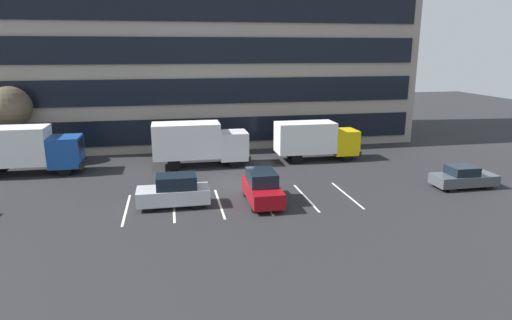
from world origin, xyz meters
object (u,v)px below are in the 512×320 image
at_px(box_truck_yellow, 315,139).
at_px(bare_tree, 10,107).
at_px(box_truck_white, 199,142).
at_px(suv_silver, 174,191).
at_px(box_truck_blue, 25,148).
at_px(sedan_charcoal, 463,177).
at_px(suv_maroon, 262,188).

distance_m(box_truck_yellow, bare_tree, 25.37).
xyz_separation_m(box_truck_white, bare_tree, (-14.99, 4.07, 2.65)).
xyz_separation_m(box_truck_yellow, suv_silver, (-12.03, -9.29, -0.92)).
height_order(box_truck_yellow, box_truck_white, box_truck_white).
height_order(box_truck_blue, sedan_charcoal, box_truck_blue).
relative_size(sedan_charcoal, suv_maroon, 0.98).
xyz_separation_m(box_truck_blue, suv_silver, (10.92, -9.31, -1.12)).
bearing_deg(box_truck_yellow, box_truck_blue, 179.94).
height_order(sedan_charcoal, suv_silver, suv_silver).
height_order(box_truck_yellow, box_truck_blue, box_truck_blue).
relative_size(box_truck_white, suv_maroon, 1.75).
relative_size(box_truck_blue, suv_maroon, 1.79).
xyz_separation_m(sedan_charcoal, bare_tree, (-32.47, 13.35, 3.94)).
xyz_separation_m(suv_silver, bare_tree, (-12.87, 13.26, 3.73)).
xyz_separation_m(box_truck_blue, bare_tree, (-1.94, 3.95, 2.61)).
height_order(suv_silver, bare_tree, bare_tree).
height_order(box_truck_blue, suv_maroon, box_truck_blue).
height_order(box_truck_yellow, suv_maroon, box_truck_yellow).
bearing_deg(suv_maroon, sedan_charcoal, 1.28).
relative_size(box_truck_yellow, bare_tree, 1.12).
bearing_deg(box_truck_blue, bare_tree, 116.19).
bearing_deg(box_truck_white, suv_silver, -103.01).
distance_m(box_truck_white, sedan_charcoal, 19.83).
bearing_deg(bare_tree, box_truck_blue, -63.81).
xyz_separation_m(suv_maroon, bare_tree, (-18.22, 13.67, 3.71)).
height_order(sedan_charcoal, bare_tree, bare_tree).
bearing_deg(sedan_charcoal, box_truck_blue, 162.88).
bearing_deg(box_truck_blue, suv_silver, -40.44).
bearing_deg(sedan_charcoal, bare_tree, 157.65).
bearing_deg(sedan_charcoal, box_truck_yellow, 128.91).
bearing_deg(suv_maroon, box_truck_white, 108.61).
height_order(box_truck_blue, suv_silver, box_truck_blue).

